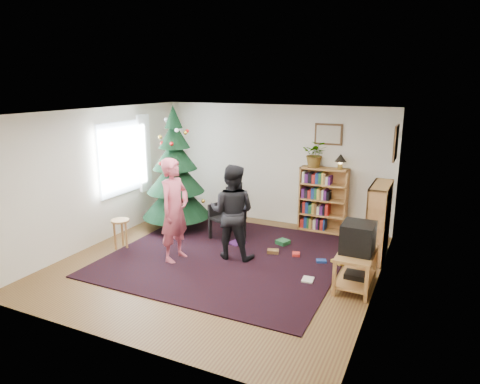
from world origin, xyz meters
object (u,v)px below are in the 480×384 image
at_px(christmas_tree, 176,179).
at_px(crt_tv, 358,238).
at_px(stool, 121,226).
at_px(potted_plant, 315,154).
at_px(picture_back, 329,134).
at_px(tv_stand, 356,266).
at_px(person_standing, 175,210).
at_px(person_by_chair, 232,212).
at_px(table_lamp, 341,159).
at_px(armchair, 230,212).
at_px(bookshelf_right, 378,221).
at_px(bookshelf_back, 323,199).
at_px(picture_right, 396,143).

distance_m(christmas_tree, crt_tv, 4.00).
bearing_deg(stool, potted_plant, 40.97).
xyz_separation_m(picture_back, tv_stand, (1.07, -2.35, -1.62)).
relative_size(person_standing, potted_plant, 3.32).
bearing_deg(potted_plant, person_by_chair, -112.81).
bearing_deg(table_lamp, armchair, -146.99).
distance_m(crt_tv, person_standing, 2.97).
relative_size(tv_stand, person_standing, 0.51).
bearing_deg(person_by_chair, bookshelf_right, -162.28).
bearing_deg(tv_stand, stool, -176.24).
height_order(tv_stand, potted_plant, potted_plant).
xyz_separation_m(person_standing, table_lamp, (2.17, 2.51, 0.63)).
bearing_deg(armchair, bookshelf_back, 57.90).
distance_m(bookshelf_right, table_lamp, 1.56).
distance_m(bookshelf_back, crt_tv, 2.47).
distance_m(person_standing, table_lamp, 3.38).
height_order(crt_tv, armchair, crt_tv).
relative_size(person_by_chair, table_lamp, 5.40).
bearing_deg(table_lamp, person_standing, -130.83).
bearing_deg(potted_plant, picture_right, -21.04).
height_order(bookshelf_right, person_by_chair, person_by_chair).
relative_size(christmas_tree, stool, 4.65).
xyz_separation_m(picture_back, table_lamp, (0.29, -0.14, -0.45)).
relative_size(tv_stand, stool, 1.67).
distance_m(bookshelf_right, crt_tv, 1.27).
relative_size(stool, table_lamp, 1.79).
xyz_separation_m(christmas_tree, potted_plant, (2.56, 1.13, 0.52)).
relative_size(christmas_tree, armchair, 2.62).
bearing_deg(armchair, table_lamp, 53.02).
height_order(picture_right, person_by_chair, picture_right).
height_order(tv_stand, stool, tv_stand).
bearing_deg(crt_tv, bookshelf_back, 115.88).
bearing_deg(picture_right, tv_stand, -98.90).
bearing_deg(table_lamp, potted_plant, 180.00).
distance_m(picture_right, potted_plant, 1.69).
height_order(bookshelf_back, armchair, bookshelf_back).
bearing_deg(bookshelf_back, person_standing, -126.68).
relative_size(bookshelf_right, armchair, 1.36).
height_order(bookshelf_back, stool, bookshelf_back).
bearing_deg(christmas_tree, person_standing, -57.38).
xyz_separation_m(tv_stand, potted_plant, (-1.28, 2.22, 1.24)).
xyz_separation_m(picture_back, potted_plant, (-0.21, -0.14, -0.39)).
height_order(picture_back, potted_plant, picture_back).
relative_size(bookshelf_back, potted_plant, 2.46).
height_order(picture_right, stool, picture_right).
bearing_deg(picture_back, person_standing, -125.38).
height_order(person_standing, potted_plant, potted_plant).
bearing_deg(person_by_chair, picture_back, -123.73).
xyz_separation_m(picture_back, christmas_tree, (-2.77, -1.26, -0.90)).
distance_m(bookshelf_back, person_standing, 3.14).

